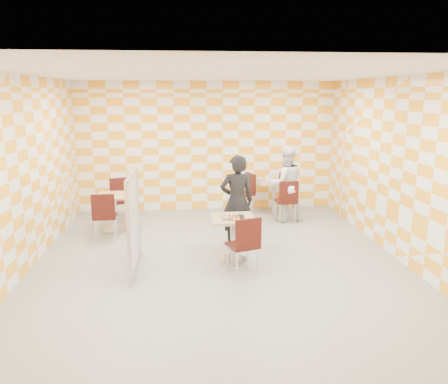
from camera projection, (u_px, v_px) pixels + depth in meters
name	position (u px, v px, depth m)	size (l,w,h in m)	color
room_shell	(216.00, 167.00, 7.34)	(7.00, 7.00, 7.00)	gray
main_table	(233.00, 232.00, 7.13)	(0.70, 0.70, 0.75)	tan
second_table	(274.00, 192.00, 10.05)	(0.70, 0.70, 0.75)	tan
empty_table	(115.00, 206.00, 8.74)	(0.70, 0.70, 0.75)	tan
chair_main_front	(245.00, 241.00, 6.55)	(0.53, 0.54, 0.92)	#380F0B
chair_second_front	(287.00, 198.00, 9.29)	(0.46, 0.47, 0.92)	#380F0B
chair_second_side	(246.00, 190.00, 10.07)	(0.56, 0.55, 0.92)	#380F0B
chair_empty_near	(104.00, 213.00, 8.12)	(0.45, 0.46, 0.92)	#380F0B
chair_empty_far	(121.00, 196.00, 9.48)	(0.55, 0.56, 0.92)	#380F0B
partition	(134.00, 221.00, 6.73)	(0.08, 1.38, 1.55)	white
man_dark	(237.00, 201.00, 7.79)	(0.61, 0.40, 1.67)	black
man_white	(286.00, 184.00, 9.37)	(0.80, 0.62, 1.64)	white
pizza_on_foil	(233.00, 217.00, 7.06)	(0.40, 0.40, 0.04)	silver
sport_bottle	(267.00, 177.00, 10.01)	(0.06, 0.06, 0.20)	white
soda_bottle	(281.00, 177.00, 10.01)	(0.07, 0.07, 0.23)	black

